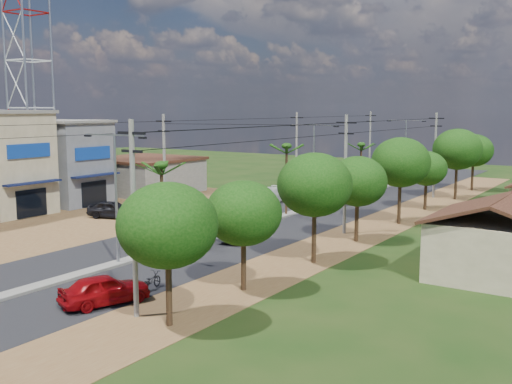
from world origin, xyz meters
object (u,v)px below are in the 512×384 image
Objects in this scene: car_silver_mid at (242,229)px; car_parked_dark at (113,210)px; car_red_near at (105,290)px; moto_rider_east at (151,282)px; car_white_far at (269,196)px.

car_silver_mid reaches higher than car_parked_dark.
car_parked_dark is at bearing -23.09° from car_red_near.
car_red_near is 2.48× the size of moto_rider_east.
car_silver_mid is at bearing -59.41° from car_red_near.
car_red_near is 0.82× the size of car_white_far.
car_silver_mid is 16.84m from car_white_far.
car_white_far reaches higher than car_parked_dark.
car_parked_dark is (-14.25, 0.85, -0.05)m from car_silver_mid.
car_silver_mid is 14.28m from car_parked_dark.
car_red_near is 0.99× the size of car_parked_dark.
car_silver_mid is 2.76× the size of moto_rider_east.
car_white_far is at bearing -70.45° from car_silver_mid.
car_red_near is 23.48m from car_parked_dark.
car_parked_dark is 2.51× the size of moto_rider_east.
car_silver_mid reaches higher than car_white_far.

